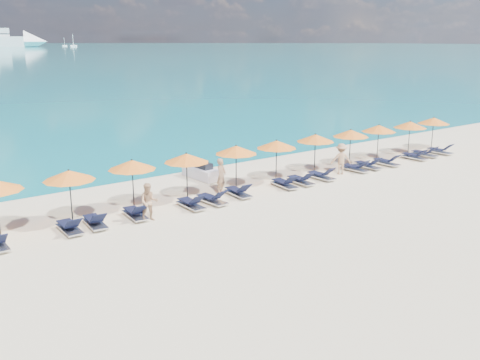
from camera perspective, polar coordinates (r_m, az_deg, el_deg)
ground at (r=22.08m, az=4.66°, el=-4.61°), size 1400.00×1400.00×0.00m
sailboat_near at (r=571.05m, az=-17.35°, el=13.54°), size 6.72×2.24×12.32m
sailboat_far at (r=608.83m, az=-18.21°, el=13.48°), size 5.12×1.71×9.39m
jetski at (r=28.99m, az=-4.09°, el=0.88°), size 1.04×2.52×0.89m
beachgoer_a at (r=25.98m, az=-2.00°, el=0.43°), size 0.76×0.68×1.75m
beachgoer_b at (r=22.37m, az=-9.69°, el=-2.35°), size 0.90×0.74×1.61m
beachgoer_c at (r=30.26m, az=10.73°, el=2.22°), size 1.22×1.06×1.74m
umbrella_4 at (r=22.55m, az=-17.78°, el=0.48°), size 2.10×2.10×2.28m
umbrella_5 at (r=23.76m, az=-11.45°, el=1.60°), size 2.10×2.10×2.28m
umbrella_6 at (r=24.77m, az=-5.74°, el=2.36°), size 2.10×2.10×2.28m
umbrella_7 at (r=26.46m, az=-0.42°, el=3.23°), size 2.10×2.10×2.28m
umbrella_8 at (r=27.92m, az=3.93°, el=3.81°), size 2.10×2.10×2.28m
umbrella_9 at (r=29.96m, az=8.05°, el=4.46°), size 2.10×2.10×2.28m
umbrella_10 at (r=31.86m, az=11.73°, el=4.91°), size 2.10×2.10×2.28m
umbrella_11 at (r=34.01m, az=14.59°, el=5.35°), size 2.10×2.10×2.28m
umbrella_12 at (r=36.07m, az=17.69°, el=5.65°), size 2.10×2.10×2.28m
umbrella_13 at (r=38.37m, az=19.96°, el=5.97°), size 2.10×2.10×2.28m
lounger_6 at (r=21.94m, az=-17.72°, el=-4.77°), size 0.66×1.71×0.66m
lounger_7 at (r=22.28m, az=-15.21°, el=-4.28°), size 0.78×1.75×0.66m
lounger_8 at (r=22.95m, az=-11.08°, el=-3.47°), size 0.77×1.75×0.66m
lounger_9 at (r=23.93m, az=-5.23°, el=-2.49°), size 0.64×1.71×0.66m
lounger_10 at (r=24.51m, az=-2.99°, el=-2.02°), size 0.79×1.76×0.66m
lounger_11 at (r=25.61m, az=-0.18°, el=-1.26°), size 0.73×1.74×0.66m
lounger_12 at (r=27.21m, az=4.80°, el=-0.35°), size 0.78×1.75×0.66m
lounger_13 at (r=27.94m, az=6.52°, el=0.01°), size 0.71×1.73×0.66m
lounger_14 at (r=29.04m, az=8.66°, el=0.50°), size 0.68×1.72×0.66m
lounger_15 at (r=31.15m, az=12.22°, el=1.31°), size 0.74×1.74×0.66m
lounger_16 at (r=31.99m, az=13.50°, el=1.59°), size 0.63×1.70×0.66m
lounger_17 at (r=33.08m, az=15.36°, el=1.90°), size 0.67×1.72×0.66m
lounger_18 at (r=35.23m, az=18.14°, el=2.45°), size 0.64×1.71×0.66m
lounger_19 at (r=36.28m, az=19.11°, el=2.71°), size 0.78×1.75×0.66m
lounger_20 at (r=37.52m, az=20.57°, el=2.96°), size 0.68×1.72×0.66m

